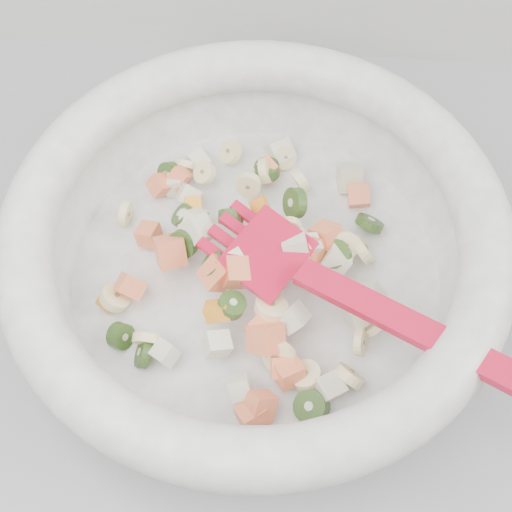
{
  "coord_description": "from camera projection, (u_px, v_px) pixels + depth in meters",
  "views": [
    {
      "loc": [
        -0.11,
        1.11,
        1.48
      ],
      "look_at": [
        -0.14,
        1.43,
        0.95
      ],
      "focal_mm": 50.0,
      "sensor_mm": 36.0,
      "label": 1
    }
  ],
  "objects": [
    {
      "name": "counter",
      "position": [
        350.0,
        423.0,
        1.05
      ],
      "size": [
        2.0,
        0.6,
        0.9
      ],
      "primitive_type": "cube",
      "color": "gray",
      "rests_on": "ground"
    },
    {
      "name": "mixing_bowl",
      "position": [
        256.0,
        247.0,
        0.6
      ],
      "size": [
        0.44,
        0.42,
        0.12
      ],
      "color": "white",
      "rests_on": "counter"
    }
  ]
}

